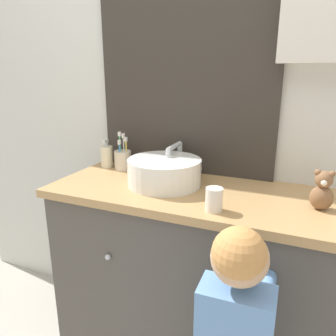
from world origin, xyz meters
name	(u,v)px	position (x,y,z in m)	size (l,w,h in m)	color
wall_back	(219,91)	(0.02, 0.62, 1.29)	(3.20, 0.18, 2.50)	silver
vanity_counter	(191,280)	(0.00, 0.34, 0.45)	(1.24, 0.52, 0.89)	#4C4742
sink_basin	(165,171)	(-0.14, 0.36, 0.95)	(0.33, 0.37, 0.16)	white
toothbrush_holder	(123,159)	(-0.43, 0.49, 0.94)	(0.09, 0.09, 0.19)	beige
soap_dispenser	(107,156)	(-0.53, 0.49, 0.95)	(0.06, 0.06, 0.15)	beige
teddy_bear	(322,191)	(0.49, 0.33, 0.96)	(0.08, 0.07, 0.15)	brown
drinking_cup	(214,199)	(0.14, 0.17, 0.94)	(0.06, 0.06, 0.09)	silver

